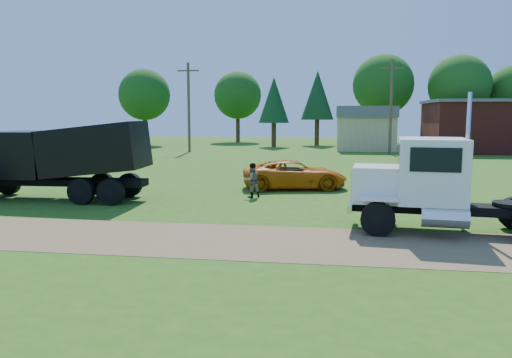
# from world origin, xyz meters

# --- Properties ---
(ground) EXTENTS (140.00, 140.00, 0.00)m
(ground) POSITION_xyz_m (0.00, 0.00, 0.00)
(ground) COLOR #295713
(ground) RESTS_ON ground
(dirt_track) EXTENTS (120.00, 4.20, 0.01)m
(dirt_track) POSITION_xyz_m (0.00, 0.00, 0.01)
(dirt_track) COLOR brown
(dirt_track) RESTS_ON ground
(white_semi_tractor) EXTENTS (7.66, 3.16, 4.55)m
(white_semi_tractor) POSITION_xyz_m (3.71, 2.13, 1.55)
(white_semi_tractor) COLOR black
(white_semi_tractor) RESTS_ON ground
(black_dump_truck) EXTENTS (8.24, 2.75, 3.55)m
(black_dump_truck) POSITION_xyz_m (-11.44, 6.13, 1.95)
(black_dump_truck) COLOR black
(black_dump_truck) RESTS_ON ground
(orange_pickup) EXTENTS (5.74, 3.53, 1.49)m
(orange_pickup) POSITION_xyz_m (-1.45, 11.03, 0.74)
(orange_pickup) COLOR #CB6509
(orange_pickup) RESTS_ON ground
(spectator_b) EXTENTS (0.98, 0.93, 1.60)m
(spectator_b) POSITION_xyz_m (-3.21, 8.02, 0.80)
(spectator_b) COLOR #999999
(spectator_b) RESTS_ON ground
(brick_building) EXTENTS (15.40, 10.40, 5.30)m
(brick_building) POSITION_xyz_m (18.00, 40.00, 2.66)
(brick_building) COLOR maroon
(brick_building) RESTS_ON ground
(tan_shed) EXTENTS (6.20, 5.40, 4.70)m
(tan_shed) POSITION_xyz_m (4.00, 40.00, 2.42)
(tan_shed) COLOR tan
(tan_shed) RESTS_ON ground
(utility_poles) EXTENTS (42.20, 0.28, 9.00)m
(utility_poles) POSITION_xyz_m (6.00, 35.00, 4.71)
(utility_poles) COLOR #443226
(utility_poles) RESTS_ON ground
(tree_row) EXTENTS (56.89, 15.31, 11.46)m
(tree_row) POSITION_xyz_m (5.32, 50.26, 6.73)
(tree_row) COLOR #322514
(tree_row) RESTS_ON ground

